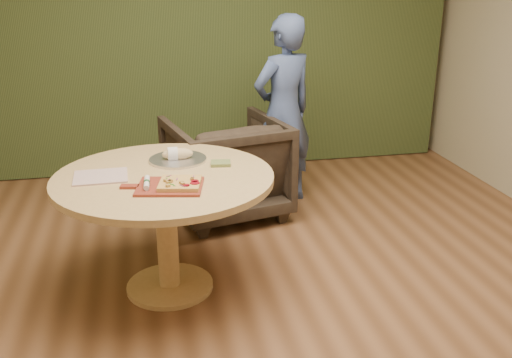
{
  "coord_description": "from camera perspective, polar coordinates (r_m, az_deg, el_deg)",
  "views": [
    {
      "loc": [
        -0.6,
        -2.56,
        1.87
      ],
      "look_at": [
        -0.03,
        0.25,
        0.81
      ],
      "focal_mm": 40.0,
      "sensor_mm": 36.0,
      "label": 1
    }
  ],
  "objects": [
    {
      "name": "room_shell",
      "position": [
        2.67,
        1.66,
        10.11
      ],
      "size": [
        5.04,
        6.04,
        2.84
      ],
      "color": "brown",
      "rests_on": "ground"
    },
    {
      "name": "bread_roll",
      "position": [
        3.57,
        -7.99,
        2.49
      ],
      "size": [
        0.19,
        0.09,
        0.09
      ],
      "color": "#D7BD83",
      "rests_on": "serving_tray"
    },
    {
      "name": "armchair",
      "position": [
        4.51,
        -3.07,
        1.67
      ],
      "size": [
        1.0,
        0.96,
        0.87
      ],
      "primitive_type": "imported",
      "rotation": [
        0.0,
        0.0,
        3.36
      ],
      "color": "black",
      "rests_on": "ground"
    },
    {
      "name": "curtain",
      "position": [
        5.51,
        -5.48,
        15.26
      ],
      "size": [
        4.8,
        0.14,
        2.78
      ],
      "primitive_type": "cube",
      "color": "#2E3C1B",
      "rests_on": "ground"
    },
    {
      "name": "person_standing",
      "position": [
        4.68,
        2.75,
        6.72
      ],
      "size": [
        0.67,
        0.57,
        1.55
      ],
      "primitive_type": "imported",
      "rotation": [
        0.0,
        0.0,
        3.55
      ],
      "color": "#3E5181",
      "rests_on": "ground"
    },
    {
      "name": "pizza_paddle",
      "position": [
        3.14,
        -8.79,
        -0.75
      ],
      "size": [
        0.47,
        0.34,
        0.01
      ],
      "rotation": [
        0.0,
        0.0,
        -0.2
      ],
      "color": "maroon",
      "rests_on": "pedestal_table"
    },
    {
      "name": "newspaper",
      "position": [
        3.38,
        -15.28,
        0.23
      ],
      "size": [
        0.31,
        0.26,
        0.01
      ],
      "primitive_type": "cube",
      "rotation": [
        0.0,
        0.0,
        0.03
      ],
      "color": "silver",
      "rests_on": "pedestal_table"
    },
    {
      "name": "serving_tray",
      "position": [
        3.58,
        -7.82,
        1.95
      ],
      "size": [
        0.36,
        0.36,
        0.02
      ],
      "color": "silver",
      "rests_on": "pedestal_table"
    },
    {
      "name": "cutlery_roll",
      "position": [
        3.15,
        -10.87,
        -0.37
      ],
      "size": [
        0.04,
        0.2,
        0.03
      ],
      "rotation": [
        0.0,
        0.0,
        -0.05
      ],
      "color": "silver",
      "rests_on": "pizza_paddle"
    },
    {
      "name": "pedestal_table",
      "position": [
        3.39,
        -9.1,
        -1.83
      ],
      "size": [
        1.28,
        1.28,
        0.75
      ],
      "rotation": [
        0.0,
        0.0,
        -0.19
      ],
      "color": "tan",
      "rests_on": "ground"
    },
    {
      "name": "flatbread_pizza",
      "position": [
        3.12,
        -7.61,
        -0.42
      ],
      "size": [
        0.26,
        0.26,
        0.04
      ],
      "rotation": [
        0.0,
        0.0,
        -0.2
      ],
      "color": "tan",
      "rests_on": "pizza_paddle"
    },
    {
      "name": "green_packet",
      "position": [
        3.47,
        -3.55,
        1.58
      ],
      "size": [
        0.13,
        0.11,
        0.02
      ],
      "primitive_type": "cube",
      "rotation": [
        0.0,
        0.0,
        -0.13
      ],
      "color": "#4E5E2A",
      "rests_on": "pedestal_table"
    }
  ]
}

